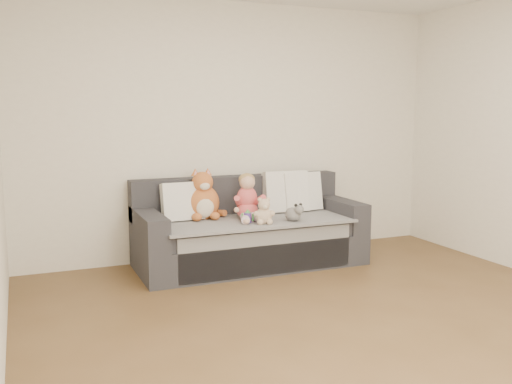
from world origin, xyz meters
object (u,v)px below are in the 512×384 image
sippy_cup (248,216)px  sofa (249,233)px  plush_cat (203,199)px  toddler (248,200)px  teddy_bear (264,213)px

sippy_cup → sofa: bearing=66.4°
plush_cat → toddler: bearing=-21.5°
teddy_bear → toddler: bearing=110.2°
teddy_bear → sippy_cup: bearing=153.0°
sofa → sippy_cup: (-0.11, -0.26, 0.23)m
sofa → plush_cat: 0.57m
plush_cat → teddy_bear: 0.65m
sofa → toddler: 0.36m
sofa → sippy_cup: 0.36m
toddler → teddy_bear: (0.05, -0.29, -0.09)m
teddy_bear → sippy_cup: teddy_bear is taller
sippy_cup → plush_cat: bearing=131.1°
sippy_cup → teddy_bear: bearing=-37.9°
plush_cat → teddy_bear: bearing=-43.6°
toddler → plush_cat: bearing=165.8°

